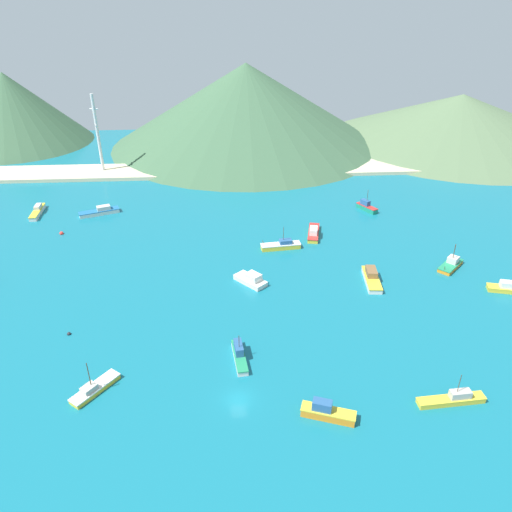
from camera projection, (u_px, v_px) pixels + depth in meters
The scene contains 21 objects.
ground at pixel (234, 295), 102.31m from camera, with size 260.00×280.00×0.50m.
fishing_boat_0 at pixel (367, 207), 140.66m from camera, with size 5.22×7.02×6.26m.
fishing_boat_1 at pixel (239, 354), 83.98m from camera, with size 2.78×8.81×5.01m.
fishing_boat_2 at pixel (453, 399), 75.11m from camera, with size 10.96×2.61×5.62m.
fishing_boat_3 at pixel (327, 412), 72.40m from camera, with size 8.44×4.68×3.00m.
fishing_boat_4 at pixel (100, 211), 138.33m from camera, with size 11.41×6.67×2.32m.
fishing_boat_5 at pixel (38, 211), 138.53m from camera, with size 2.73×10.91×2.26m.
fishing_boat_7 at pixel (251, 279), 105.62m from camera, with size 7.50×7.80×2.65m.
fishing_boat_8 at pixel (314, 232), 126.18m from camera, with size 4.81×10.65×2.65m.
fishing_boat_9 at pixel (372, 278), 106.31m from camera, with size 3.89×10.42×2.58m.
fishing_boat_11 at pixel (512, 289), 102.71m from camera, with size 10.59×4.92×2.40m.
fishing_boat_12 at pixel (281, 245), 119.92m from camera, with size 10.11×3.55×5.88m.
fishing_boat_13 at pixel (451, 264), 111.75m from camera, with size 7.80×7.74×5.95m.
fishing_boat_14 at pixel (94, 388), 77.28m from camera, with size 7.15×8.22×6.18m.
buoy_0 at pixel (62, 233), 127.29m from camera, with size 1.08×1.08×1.08m.
buoy_1 at pixel (69, 334), 90.28m from camera, with size 0.73×0.73×0.73m.
beach_strip at pixel (228, 170), 170.91m from camera, with size 247.00×15.16×1.20m, color beige.
hill_west at pixel (10, 108), 196.70m from camera, with size 61.90×61.90×28.10m.
hill_central at pixel (246, 105), 193.77m from camera, with size 109.74×109.74×31.84m.
hill_east at pixel (459, 118), 201.06m from camera, with size 107.83×107.83×19.18m.
radio_tower at pixel (98, 134), 162.94m from camera, with size 2.69×2.15×26.92m.
Camera 1 is at (-0.78, -55.63, 56.54)m, focal length 33.94 mm.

